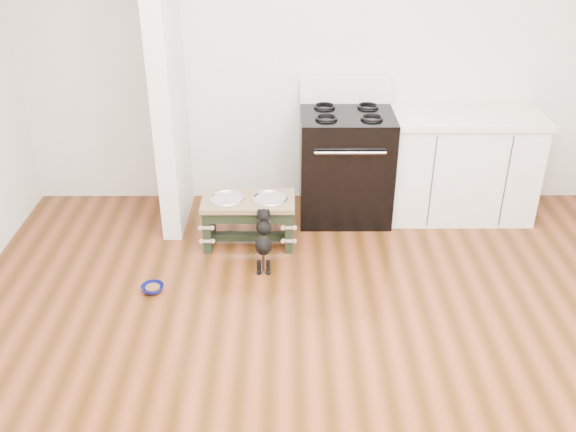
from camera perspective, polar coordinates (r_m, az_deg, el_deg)
The scene contains 8 objects.
ground at distance 3.87m, azimuth 3.67°, elevation -15.01°, with size 5.00×5.00×0.00m, color #40230B.
room_shell at distance 3.00m, azimuth 4.63°, elevation 8.05°, with size 5.00×5.00×5.00m.
partition_wall at distance 5.16m, azimuth -10.81°, elevation 13.26°, with size 0.15×0.80×2.70m, color silver.
oven_range at distance 5.44m, azimuth 5.11°, elevation 4.71°, with size 0.76×0.69×1.14m.
cabinet_run at distance 5.65m, azimuth 15.07°, elevation 4.42°, with size 1.24×0.64×0.91m.
dog_feeder at distance 5.06m, azimuth -3.53°, elevation 0.35°, with size 0.72×0.39×0.41m.
puppy at distance 4.78m, azimuth -2.18°, elevation -1.97°, with size 0.13×0.37×0.44m.
floor_bowl at distance 4.71m, azimuth -11.94°, elevation -6.31°, with size 0.19×0.19×0.05m.
Camera 1 is at (-0.25, -2.80, 2.66)m, focal length 40.00 mm.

